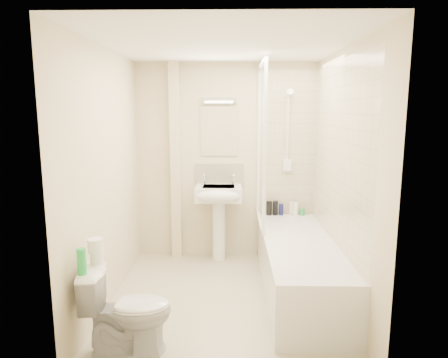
{
  "coord_description": "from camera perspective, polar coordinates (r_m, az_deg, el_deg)",
  "views": [
    {
      "loc": [
        0.07,
        -3.65,
        1.83
      ],
      "look_at": [
        -0.01,
        0.2,
        1.17
      ],
      "focal_mm": 32.0,
      "sensor_mm": 36.0,
      "label": 1
    }
  ],
  "objects": [
    {
      "name": "floor",
      "position": [
        4.09,
        0.03,
        -16.83
      ],
      "size": [
        2.5,
        2.5,
        0.0
      ],
      "primitive_type": "plane",
      "color": "beige",
      "rests_on": "ground"
    },
    {
      "name": "wall_back",
      "position": [
        4.95,
        0.31,
        2.44
      ],
      "size": [
        2.2,
        0.02,
        2.4
      ],
      "primitive_type": "cube",
      "color": "beige",
      "rests_on": "ground"
    },
    {
      "name": "wall_left",
      "position": [
        3.89,
        -16.39,
        0.03
      ],
      "size": [
        0.02,
        2.5,
        2.4
      ],
      "primitive_type": "cube",
      "color": "beige",
      "rests_on": "ground"
    },
    {
      "name": "wall_right",
      "position": [
        3.85,
        16.63,
        -0.08
      ],
      "size": [
        0.02,
        2.5,
        2.4
      ],
      "primitive_type": "cube",
      "color": "beige",
      "rests_on": "ground"
    },
    {
      "name": "ceiling",
      "position": [
        3.7,
        0.04,
        18.61
      ],
      "size": [
        2.2,
        2.5,
        0.02
      ],
      "primitive_type": "cube",
      "color": "white",
      "rests_on": "wall_back"
    },
    {
      "name": "tile_back",
      "position": [
        4.96,
        9.04,
        4.95
      ],
      "size": [
        0.7,
        0.01,
        1.75
      ],
      "primitive_type": "cube",
      "color": "beige",
      "rests_on": "wall_back"
    },
    {
      "name": "tile_right",
      "position": [
        3.99,
        15.95,
        3.55
      ],
      "size": [
        0.01,
        2.1,
        1.75
      ],
      "primitive_type": "cube",
      "color": "beige",
      "rests_on": "wall_right"
    },
    {
      "name": "pipe_boxing",
      "position": [
        4.93,
        -6.92,
        2.36
      ],
      "size": [
        0.12,
        0.12,
        2.4
      ],
      "primitive_type": "cube",
      "color": "beige",
      "rests_on": "ground"
    },
    {
      "name": "splashback",
      "position": [
        4.96,
        -0.69,
        0.49
      ],
      "size": [
        0.6,
        0.02,
        0.3
      ],
      "primitive_type": "cube",
      "color": "beige",
      "rests_on": "wall_back"
    },
    {
      "name": "mirror",
      "position": [
        4.9,
        -0.71,
        6.84
      ],
      "size": [
        0.46,
        0.01,
        0.6
      ],
      "primitive_type": "cube",
      "color": "white",
      "rests_on": "wall_back"
    },
    {
      "name": "strip_light",
      "position": [
        4.87,
        -0.73,
        11.17
      ],
      "size": [
        0.42,
        0.07,
        0.07
      ],
      "primitive_type": "cube",
      "color": "silver",
      "rests_on": "wall_back"
    },
    {
      "name": "bathtub",
      "position": [
        4.19,
        10.63,
        -12.01
      ],
      "size": [
        0.7,
        2.1,
        0.55
      ],
      "color": "white",
      "rests_on": "ground"
    },
    {
      "name": "shower_screen",
      "position": [
        4.48,
        5.37,
        4.85
      ],
      "size": [
        0.04,
        0.92,
        1.8
      ],
      "color": "white",
      "rests_on": "bathtub"
    },
    {
      "name": "shower_fixture",
      "position": [
        4.9,
        9.13,
        6.32
      ],
      "size": [
        0.1,
        0.16,
        0.99
      ],
      "color": "white",
      "rests_on": "wall_back"
    },
    {
      "name": "pedestal_sink",
      "position": [
        4.8,
        -0.77,
        -3.3
      ],
      "size": [
        0.55,
        0.5,
        1.06
      ],
      "color": "white",
      "rests_on": "ground"
    },
    {
      "name": "bottle_black_a",
      "position": [
        4.98,
        6.46,
        -4.15
      ],
      "size": [
        0.07,
        0.07,
        0.17
      ],
      "primitive_type": "cylinder",
      "color": "black",
      "rests_on": "bathtub"
    },
    {
      "name": "bottle_white_a",
      "position": [
        4.99,
        6.46,
        -4.29
      ],
      "size": [
        0.06,
        0.06,
        0.15
      ],
      "primitive_type": "cylinder",
      "color": "white",
      "rests_on": "bathtub"
    },
    {
      "name": "bottle_black_b",
      "position": [
        4.99,
        7.34,
        -4.13
      ],
      "size": [
        0.06,
        0.06,
        0.18
      ],
      "primitive_type": "cylinder",
      "color": "black",
      "rests_on": "bathtub"
    },
    {
      "name": "bottle_blue",
      "position": [
        5.0,
        8.17,
        -4.32
      ],
      "size": [
        0.05,
        0.05,
        0.14
      ],
      "primitive_type": "cylinder",
      "color": "#131554",
      "rests_on": "bathtub"
    },
    {
      "name": "bottle_cream",
      "position": [
        5.02,
        9.62,
        -4.17
      ],
      "size": [
        0.06,
        0.06,
        0.17
      ],
      "primitive_type": "cylinder",
      "color": "beige",
      "rests_on": "bathtub"
    },
    {
      "name": "bottle_white_b",
      "position": [
        5.03,
        10.22,
        -4.23
      ],
      "size": [
        0.06,
        0.06,
        0.16
      ],
      "primitive_type": "cylinder",
      "color": "white",
      "rests_on": "bathtub"
    },
    {
      "name": "bottle_green",
      "position": [
        5.05,
        11.11,
        -4.65
      ],
      "size": [
        0.06,
        0.06,
        0.08
      ],
      "primitive_type": "cylinder",
      "color": "green",
      "rests_on": "bathtub"
    },
    {
      "name": "toilet",
      "position": [
        3.28,
        -13.6,
        -17.7
      ],
      "size": [
        0.48,
        0.72,
        0.67
      ],
      "primitive_type": "imported",
      "rotation": [
        0.0,
        0.0,
        1.65
      ],
      "color": "white",
      "rests_on": "ground"
    },
    {
      "name": "toilet_roll_lower",
      "position": [
        3.27,
        -17.73,
        -10.59
      ],
      "size": [
        0.1,
        0.1,
        0.1
      ],
      "primitive_type": "cylinder",
      "color": "white",
      "rests_on": "toilet"
    },
    {
      "name": "toilet_roll_upper",
      "position": [
        3.21,
        -17.89,
        -9.01
      ],
      "size": [
        0.12,
        0.12,
        0.1
      ],
      "primitive_type": "cylinder",
      "color": "white",
      "rests_on": "toilet_roll_lower"
    },
    {
      "name": "green_bottle",
      "position": [
        3.08,
        -19.67,
        -11.04
      ],
      "size": [
        0.06,
        0.06,
        0.19
      ],
      "primitive_type": "cylinder",
      "color": "green",
      "rests_on": "toilet"
    }
  ]
}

